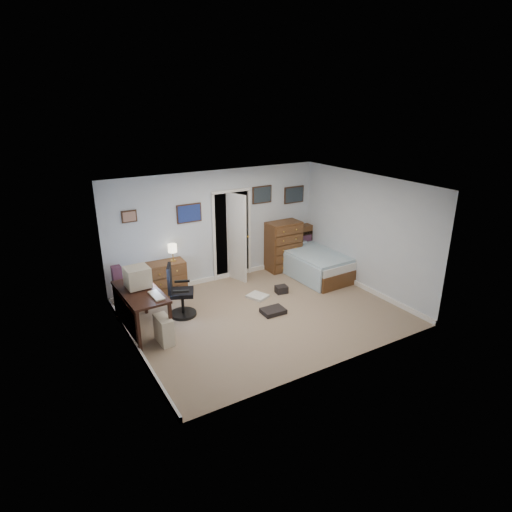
{
  "coord_description": "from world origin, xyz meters",
  "views": [
    {
      "loc": [
        -3.89,
        -6.27,
        3.92
      ],
      "look_at": [
        -0.0,
        0.3,
        1.1
      ],
      "focal_mm": 30.0,
      "sensor_mm": 36.0,
      "label": 1
    }
  ],
  "objects_px": {
    "low_dresser": "(165,279)",
    "tall_dresser": "(283,246)",
    "computer_desk": "(136,302)",
    "office_chair": "(179,296)",
    "bed": "(312,263)"
  },
  "relations": [
    {
      "from": "office_chair",
      "to": "low_dresser",
      "type": "height_order",
      "value": "office_chair"
    },
    {
      "from": "office_chair",
      "to": "tall_dresser",
      "type": "xyz_separation_m",
      "value": [
        3.04,
        0.98,
        0.19
      ]
    },
    {
      "from": "office_chair",
      "to": "tall_dresser",
      "type": "bearing_deg",
      "value": 41.71
    },
    {
      "from": "computer_desk",
      "to": "tall_dresser",
      "type": "bearing_deg",
      "value": 14.89
    },
    {
      "from": "computer_desk",
      "to": "office_chair",
      "type": "height_order",
      "value": "office_chair"
    },
    {
      "from": "computer_desk",
      "to": "office_chair",
      "type": "distance_m",
      "value": 0.93
    },
    {
      "from": "computer_desk",
      "to": "bed",
      "type": "height_order",
      "value": "computer_desk"
    },
    {
      "from": "low_dresser",
      "to": "tall_dresser",
      "type": "bearing_deg",
      "value": 2.02
    },
    {
      "from": "office_chair",
      "to": "bed",
      "type": "distance_m",
      "value": 3.42
    },
    {
      "from": "low_dresser",
      "to": "bed",
      "type": "bearing_deg",
      "value": -8.99
    },
    {
      "from": "computer_desk",
      "to": "office_chair",
      "type": "relative_size",
      "value": 1.34
    },
    {
      "from": "low_dresser",
      "to": "tall_dresser",
      "type": "height_order",
      "value": "tall_dresser"
    },
    {
      "from": "bed",
      "to": "computer_desk",
      "type": "bearing_deg",
      "value": -174.44
    },
    {
      "from": "computer_desk",
      "to": "low_dresser",
      "type": "bearing_deg",
      "value": 49.99
    },
    {
      "from": "office_chair",
      "to": "bed",
      "type": "height_order",
      "value": "office_chair"
    }
  ]
}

